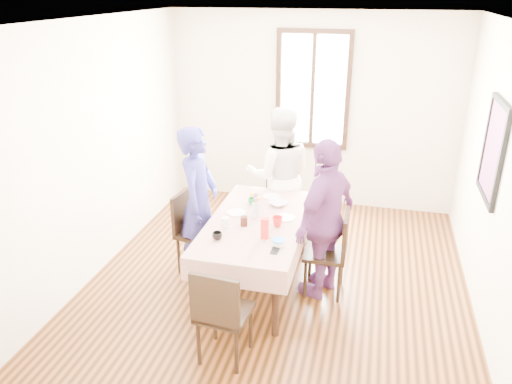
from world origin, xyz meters
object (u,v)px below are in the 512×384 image
chair_far (279,204)px  chair_near (224,312)px  dining_table (257,254)px  person_far (279,175)px  chair_left (199,233)px  person_left (199,202)px  chair_right (325,253)px  person_right (325,219)px

chair_far → chair_near: bearing=90.6°
dining_table → person_far: bearing=90.0°
chair_far → chair_near: same height
chair_left → dining_table: bearing=86.1°
chair_left → person_left: bearing=98.6°
chair_right → dining_table: bearing=94.0°
chair_near → person_far: size_ratio=0.54×
chair_near → person_right: person_right is taller
chair_near → person_right: bearing=65.4°
dining_table → chair_near: (-0.00, -1.14, 0.08)m
person_far → person_left: bearing=40.2°
chair_right → chair_near: bearing=149.3°
chair_left → person_left: size_ratio=0.55×
chair_far → chair_near: 2.29m
person_far → person_right: 1.27m
chair_left → person_right: 1.44m
chair_right → chair_near: (-0.70, -1.20, 0.00)m
dining_table → chair_left: chair_left is taller
chair_left → chair_right: same height
chair_far → person_left: (-0.69, -0.99, 0.38)m
chair_right → person_left: bearing=85.5°
dining_table → person_left: bearing=167.2°
chair_far → person_right: size_ratio=0.55×
chair_right → person_far: bearing=33.0°
dining_table → person_left: person_left is taller
chair_far → person_far: person_far is taller
chair_left → chair_near: bearing=37.1°
person_left → person_far: bearing=-36.7°
dining_table → chair_right: 0.71m
chair_left → chair_far: 1.21m
dining_table → chair_far: (-0.00, 1.14, 0.08)m
chair_near → person_left: size_ratio=0.55×
person_left → person_right: person_right is taller
chair_left → person_left: person_left is taller
chair_right → person_right: (-0.02, 0.00, 0.38)m
dining_table → chair_far: 1.15m
dining_table → chair_left: bearing=167.5°
chair_left → chair_near: size_ratio=1.00×
chair_left → person_right: (1.39, -0.10, 0.38)m
chair_near → chair_right: bearing=64.8°
person_far → chair_right: bearing=108.8°
dining_table → chair_far: chair_far is taller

